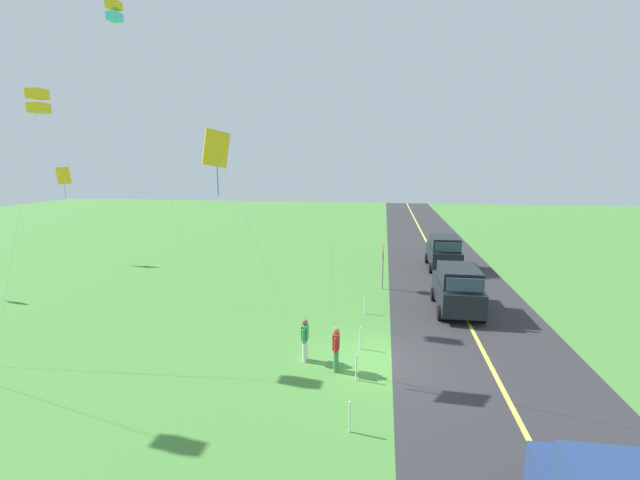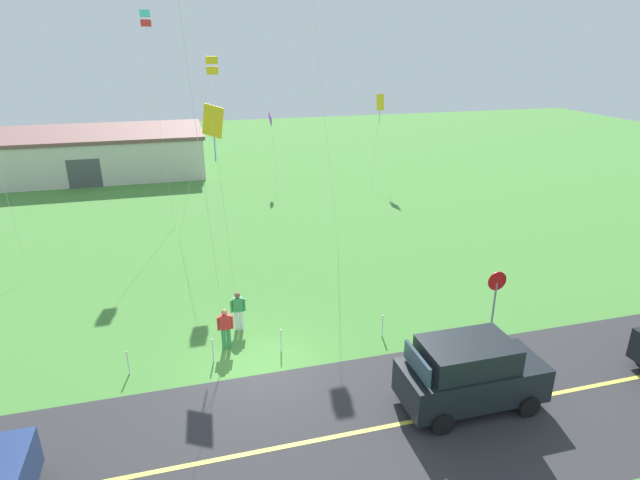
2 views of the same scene
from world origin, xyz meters
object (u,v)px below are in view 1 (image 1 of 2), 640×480
(stop_sign, at_px, (383,258))
(kite_green_far, at_px, (38,102))
(kite_purple_back, at_px, (115,12))
(car_suv_foreground, at_px, (458,288))
(person_adult_near, at_px, (305,338))
(kite_red_low, at_px, (218,153))
(kite_pink_drift, at_px, (64,177))
(person_adult_companion, at_px, (336,348))
(car_parked_east_near, at_px, (444,252))

(stop_sign, height_order, kite_green_far, kite_green_far)
(kite_purple_back, bearing_deg, kite_green_far, 178.46)
(car_suv_foreground, xyz_separation_m, person_adult_near, (-6.27, 6.35, -0.29))
(person_adult_near, bearing_deg, kite_red_low, 28.44)
(stop_sign, height_order, kite_pink_drift, kite_pink_drift)
(car_suv_foreground, distance_m, person_adult_companion, 8.59)
(person_adult_near, distance_m, person_adult_companion, 1.35)
(person_adult_near, bearing_deg, car_parked_east_near, -90.87)
(car_suv_foreground, relative_size, person_adult_companion, 2.75)
(kite_red_low, xyz_separation_m, kite_pink_drift, (13.71, 17.05, -1.44))
(car_parked_east_near, bearing_deg, car_suv_foreground, 176.85)
(kite_green_far, bearing_deg, kite_red_low, -94.82)
(person_adult_companion, xyz_separation_m, kite_pink_drift, (14.07, 21.19, 5.19))
(person_adult_near, xyz_separation_m, kite_red_low, (-0.24, 2.94, 6.63))
(car_parked_east_near, bearing_deg, person_adult_companion, 160.00)
(person_adult_near, height_order, kite_red_low, kite_red_low)
(person_adult_near, xyz_separation_m, person_adult_companion, (-0.60, -1.21, 0.00))
(stop_sign, xyz_separation_m, person_adult_near, (-9.40, 2.74, -0.94))
(car_suv_foreground, height_order, stop_sign, stop_sign)
(kite_red_low, xyz_separation_m, kite_purple_back, (5.67, 6.98, 6.50))
(kite_green_far, xyz_separation_m, kite_pink_drift, (13.11, 9.94, -3.31))
(car_parked_east_near, bearing_deg, person_adult_near, 155.29)
(car_suv_foreground, relative_size, person_adult_near, 2.75)
(car_suv_foreground, distance_m, kite_pink_drift, 27.74)
(kite_red_low, bearing_deg, car_parked_east_near, -32.94)
(person_adult_companion, distance_m, kite_red_low, 7.83)
(person_adult_near, distance_m, kite_pink_drift, 24.66)
(person_adult_near, xyz_separation_m, kite_green_far, (0.36, 10.05, 8.50))
(kite_green_far, bearing_deg, person_adult_near, -92.07)
(car_parked_east_near, relative_size, kite_purple_back, 0.30)
(person_adult_companion, bearing_deg, kite_pink_drift, -17.44)
(person_adult_companion, distance_m, kite_pink_drift, 25.97)
(person_adult_companion, relative_size, kite_red_low, 0.19)
(person_adult_companion, xyz_separation_m, kite_green_far, (0.97, 11.26, 8.50))
(kite_pink_drift, height_order, kite_purple_back, kite_purple_back)
(kite_green_far, bearing_deg, kite_purple_back, -1.54)
(kite_red_low, relative_size, kite_green_far, 0.85)
(stop_sign, height_order, person_adult_near, stop_sign)
(car_parked_east_near, xyz_separation_m, kite_red_low, (-15.06, 9.76, 6.34))
(person_adult_near, relative_size, kite_red_low, 0.19)
(stop_sign, relative_size, kite_green_far, 0.26)
(car_parked_east_near, height_order, kite_green_far, kite_green_far)
(kite_pink_drift, distance_m, kite_purple_back, 15.14)
(person_adult_companion, height_order, kite_pink_drift, kite_pink_drift)
(kite_red_low, bearing_deg, person_adult_companion, -95.04)
(person_adult_near, relative_size, kite_green_far, 0.16)
(kite_pink_drift, bearing_deg, person_adult_companion, -123.58)
(car_parked_east_near, relative_size, kite_green_far, 0.45)
(car_suv_foreground, xyz_separation_m, kite_purple_back, (-0.83, 16.26, 12.85))
(kite_red_low, height_order, kite_purple_back, kite_purple_back)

